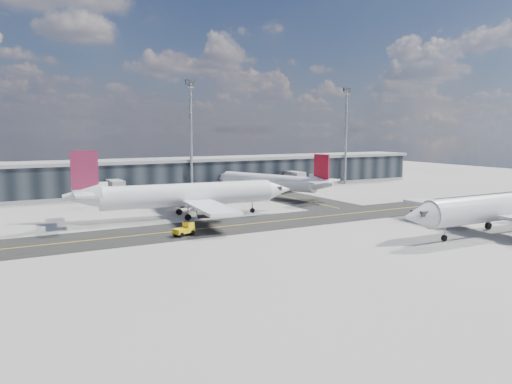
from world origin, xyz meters
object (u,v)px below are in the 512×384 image
airliner_af (185,195)px  airliner_near (505,207)px  baggage_tug (185,229)px  service_van (249,196)px  airliner_redtail (270,182)px

airliner_af → airliner_near: 54.70m
baggage_tug → service_van: bearing=117.1°
airliner_af → airliner_redtail: 34.59m
airliner_redtail → service_van: bearing=174.5°
airliner_near → service_van: size_ratio=7.17×
service_van → airliner_redtail: bearing=22.4°
airliner_af → airliner_near: airliner_af is taller
airliner_redtail → airliner_near: bearing=-100.9°
airliner_af → baggage_tug: bearing=-15.2°
baggage_tug → service_van: 42.21m
airliner_af → airliner_redtail: bearing=128.2°
airliner_af → baggage_tug: size_ratio=11.78×
airliner_af → service_van: (22.21, 16.55, -3.42)m
airliner_near → service_van: bearing=19.1°
baggage_tug → airliner_redtail: bearing=112.5°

